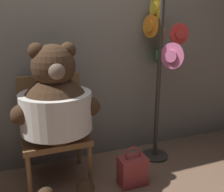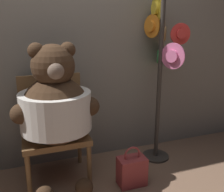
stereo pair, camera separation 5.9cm
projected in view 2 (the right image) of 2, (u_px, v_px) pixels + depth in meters
name	position (u px, v px, depth m)	size (l,w,h in m)	color
ground_plane	(82.00, 190.00, 2.13)	(14.00, 14.00, 0.00)	brown
wall_back	(62.00, 31.00, 2.34)	(8.00, 0.10, 2.62)	slate
chair	(54.00, 124.00, 2.26)	(0.56, 0.45, 0.93)	brown
teddy_bear	(56.00, 106.00, 2.06)	(0.71, 0.63, 1.23)	#3D2819
hat_display_rack	(161.00, 60.00, 2.46)	(0.43, 0.51, 1.65)	#332D28
handbag_on_ground	(132.00, 170.00, 2.18)	(0.24, 0.16, 0.36)	maroon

